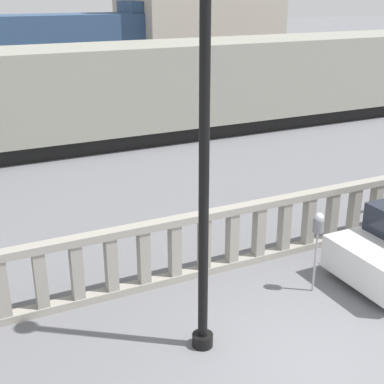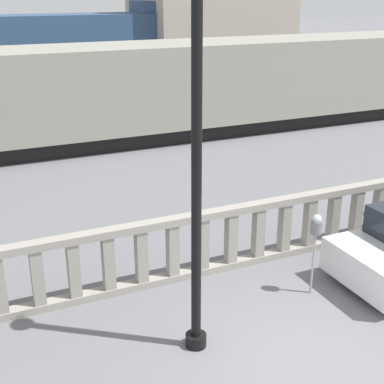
{
  "view_description": "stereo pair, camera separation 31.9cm",
  "coord_description": "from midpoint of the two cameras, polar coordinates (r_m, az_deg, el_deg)",
  "views": [
    {
      "loc": [
        -4.51,
        -4.97,
        5.18
      ],
      "look_at": [
        -0.08,
        4.11,
        1.31
      ],
      "focal_mm": 50.0,
      "sensor_mm": 36.0,
      "label": 1
    },
    {
      "loc": [
        -4.22,
        -5.11,
        5.18
      ],
      "look_at": [
        -0.08,
        4.11,
        1.31
      ],
      "focal_mm": 50.0,
      "sensor_mm": 36.0,
      "label": 2
    }
  ],
  "objects": [
    {
      "name": "ground_plane",
      "position": [
        8.44,
        13.77,
        -17.61
      ],
      "size": [
        160.0,
        160.0,
        0.0
      ],
      "primitive_type": "plane",
      "color": "slate"
    },
    {
      "name": "balustrade",
      "position": [
        10.3,
        3.57,
        -5.21
      ],
      "size": [
        16.42,
        0.24,
        1.29
      ],
      "color": "gray",
      "rests_on": "ground"
    },
    {
      "name": "lamppost",
      "position": [
        7.2,
        1.76,
        3.7
      ],
      "size": [
        0.36,
        0.36,
        5.49
      ],
      "color": "black",
      "rests_on": "ground"
    },
    {
      "name": "parking_meter",
      "position": [
        9.56,
        14.03,
        -3.89
      ],
      "size": [
        0.2,
        0.2,
        1.54
      ],
      "color": "#99999E",
      "rests_on": "ground"
    },
    {
      "name": "train_near",
      "position": [
        20.2,
        1.21,
        11.21
      ],
      "size": [
        29.88,
        3.05,
        3.96
      ],
      "color": "black",
      "rests_on": "ground"
    }
  ]
}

